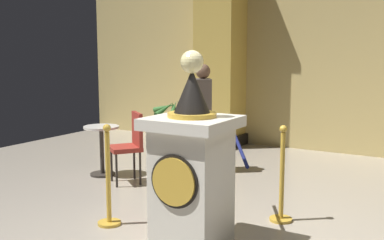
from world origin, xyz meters
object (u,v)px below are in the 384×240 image
(stanchion_far, at_px, (108,190))
(cafe_chair_red, at_px, (131,141))
(pedestal_clock, at_px, (192,170))
(cafe_table, at_px, (102,144))
(bystander_guest, at_px, (203,115))
(stanchion_near, at_px, (282,188))
(potted_palm_left, at_px, (175,144))

(stanchion_far, bearing_deg, cafe_chair_red, 119.62)
(pedestal_clock, distance_m, cafe_table, 2.82)
(bystander_guest, bearing_deg, stanchion_far, -84.41)
(stanchion_near, distance_m, cafe_chair_red, 2.31)
(pedestal_clock, distance_m, stanchion_near, 1.20)
(potted_palm_left, xyz_separation_m, bystander_guest, (0.61, -0.18, 0.52))
(stanchion_far, height_order, cafe_table, stanchion_far)
(cafe_table, bearing_deg, bystander_guest, 39.49)
(pedestal_clock, height_order, stanchion_far, pedestal_clock)
(pedestal_clock, bearing_deg, stanchion_far, 178.38)
(pedestal_clock, height_order, bystander_guest, pedestal_clock)
(stanchion_near, relative_size, cafe_chair_red, 1.07)
(stanchion_near, bearing_deg, bystander_guest, 141.09)
(cafe_chair_red, bearing_deg, bystander_guest, 62.20)
(stanchion_near, xyz_separation_m, stanchion_far, (-1.49, -1.01, 0.01))
(potted_palm_left, height_order, bystander_guest, bystander_guest)
(stanchion_far, bearing_deg, bystander_guest, 95.59)
(stanchion_near, xyz_separation_m, potted_palm_left, (-2.33, 1.57, -0.03))
(pedestal_clock, bearing_deg, cafe_table, 148.02)
(potted_palm_left, distance_m, bystander_guest, 0.82)
(stanchion_near, distance_m, cafe_table, 2.90)
(pedestal_clock, bearing_deg, potted_palm_left, 125.34)
(pedestal_clock, relative_size, stanchion_far, 1.70)
(stanchion_near, bearing_deg, cafe_chair_red, 170.92)
(stanchion_far, xyz_separation_m, bystander_guest, (-0.23, 2.40, 0.47))
(cafe_table, xyz_separation_m, cafe_chair_red, (0.60, -0.09, 0.12))
(pedestal_clock, relative_size, cafe_table, 2.48)
(potted_palm_left, relative_size, cafe_table, 1.48)
(potted_palm_left, xyz_separation_m, cafe_table, (-0.53, -1.12, 0.13))
(stanchion_far, distance_m, cafe_table, 2.01)
(stanchion_far, xyz_separation_m, potted_palm_left, (-0.84, 2.57, -0.04))
(stanchion_near, bearing_deg, pedestal_clock, -115.06)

